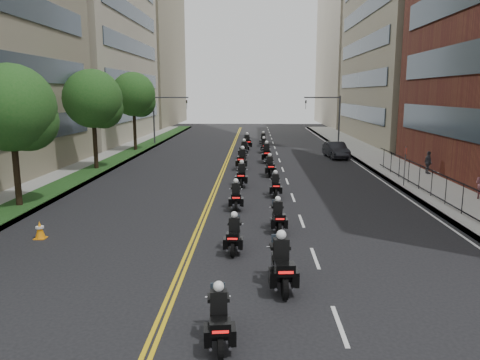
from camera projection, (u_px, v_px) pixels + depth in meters
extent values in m
plane|color=black|center=(216.00, 324.00, 12.14)|extent=(160.00, 160.00, 0.00)
cube|color=gray|center=(396.00, 169.00, 36.32)|extent=(4.00, 90.00, 0.15)
cube|color=gray|center=(91.00, 168.00, 37.06)|extent=(4.00, 90.00, 0.15)
cube|color=#1A3A15|center=(101.00, 166.00, 37.02)|extent=(2.00, 90.00, 0.04)
cube|color=#333F4C|center=(473.00, 134.00, 27.78)|extent=(0.12, 25.80, 1.80)
cube|color=#333F4C|center=(479.00, 65.00, 27.04)|extent=(0.12, 25.80, 1.80)
cube|color=gray|center=(427.00, 16.00, 55.89)|extent=(15.00, 28.00, 30.00)
cube|color=#333F4C|center=(359.00, 112.00, 58.23)|extent=(0.12, 24.08, 1.80)
cube|color=#333F4C|center=(360.00, 80.00, 57.50)|extent=(0.12, 24.08, 1.80)
cube|color=#333F4C|center=(362.00, 46.00, 56.77)|extent=(0.12, 24.08, 1.80)
cube|color=#333F4C|center=(363.00, 12.00, 56.03)|extent=(0.12, 24.08, 1.80)
cube|color=#AA9F89|center=(367.00, 54.00, 85.73)|extent=(15.00, 28.00, 26.00)
cube|color=#333F4C|center=(11.00, 133.00, 28.63)|extent=(0.12, 25.80, 1.80)
cube|color=#333F4C|center=(5.00, 66.00, 27.90)|extent=(0.12, 25.80, 1.80)
cube|color=#AA9F89|center=(67.00, 0.00, 56.86)|extent=(16.00, 28.00, 34.00)
cube|color=#333F4C|center=(137.00, 112.00, 59.09)|extent=(0.12, 24.08, 1.80)
cube|color=#333F4C|center=(135.00, 80.00, 58.36)|extent=(0.12, 24.08, 1.80)
cube|color=#333F4C|center=(134.00, 47.00, 57.62)|extent=(0.12, 24.08, 1.80)
cube|color=#333F4C|center=(133.00, 13.00, 56.89)|extent=(0.12, 24.08, 1.80)
cube|color=gray|center=(132.00, 54.00, 87.07)|extent=(16.00, 28.00, 26.00)
cube|color=black|center=(455.00, 181.00, 23.30)|extent=(0.05, 28.00, 0.05)
cube|color=black|center=(453.00, 206.00, 23.54)|extent=(0.05, 28.00, 0.05)
cylinder|color=black|center=(16.00, 162.00, 23.83)|extent=(0.32, 0.32, 4.83)
sphere|color=#1F551C|center=(11.00, 108.00, 23.33)|extent=(4.40, 4.40, 4.40)
sphere|color=#1F551C|center=(28.00, 121.00, 23.83)|extent=(3.08, 3.08, 3.08)
cylinder|color=black|center=(95.00, 138.00, 35.60)|extent=(0.32, 0.32, 5.11)
sphere|color=#1F551C|center=(93.00, 99.00, 35.06)|extent=(4.40, 4.40, 4.40)
sphere|color=#1F551C|center=(103.00, 108.00, 35.57)|extent=(3.08, 3.08, 3.08)
cylinder|color=black|center=(135.00, 125.00, 47.36)|extent=(0.32, 0.32, 5.39)
sphere|color=#1F551C|center=(133.00, 94.00, 46.80)|extent=(4.40, 4.40, 4.40)
sphere|color=#1F551C|center=(140.00, 102.00, 47.31)|extent=(3.08, 3.08, 3.08)
cylinder|color=#3F3F44|center=(339.00, 121.00, 52.57)|extent=(0.18, 0.18, 5.60)
cylinder|color=#3F3F44|center=(322.00, 97.00, 52.16)|extent=(4.00, 0.14, 0.14)
imported|color=black|center=(306.00, 105.00, 52.36)|extent=(0.16, 0.20, 1.00)
cylinder|color=#3F3F44|center=(154.00, 121.00, 53.22)|extent=(0.18, 0.18, 5.60)
cylinder|color=#3F3F44|center=(171.00, 97.00, 52.68)|extent=(4.00, 0.14, 0.14)
imported|color=black|center=(187.00, 105.00, 52.77)|extent=(0.16, 0.20, 1.00)
cylinder|color=black|center=(220.00, 346.00, 10.47)|extent=(0.20, 0.63, 0.62)
cylinder|color=black|center=(218.00, 316.00, 11.90)|extent=(0.20, 0.63, 0.62)
cube|color=black|center=(219.00, 320.00, 11.14)|extent=(0.52, 1.27, 0.36)
cube|color=silver|center=(219.00, 328.00, 11.22)|extent=(0.40, 0.54, 0.27)
cube|color=black|center=(220.00, 327.00, 10.39)|extent=(0.51, 0.43, 0.29)
cube|color=red|center=(220.00, 332.00, 10.20)|extent=(0.37, 0.07, 0.06)
cube|color=black|center=(219.00, 302.00, 11.10)|extent=(0.43, 0.30, 0.57)
sphere|color=white|center=(219.00, 286.00, 11.04)|extent=(0.26, 0.26, 0.26)
cylinder|color=black|center=(285.00, 287.00, 13.54)|extent=(0.20, 0.74, 0.73)
cylinder|color=black|center=(278.00, 266.00, 15.23)|extent=(0.20, 0.74, 0.73)
cube|color=black|center=(281.00, 266.00, 14.33)|extent=(0.55, 1.48, 0.43)
cube|color=silver|center=(281.00, 273.00, 14.42)|extent=(0.45, 0.62, 0.32)
cube|color=black|center=(285.00, 269.00, 13.43)|extent=(0.59, 0.49, 0.34)
cube|color=red|center=(286.00, 272.00, 13.22)|extent=(0.43, 0.06, 0.08)
cube|color=black|center=(281.00, 249.00, 14.28)|extent=(0.49, 0.33, 0.67)
sphere|color=white|center=(281.00, 235.00, 14.21)|extent=(0.31, 0.31, 0.31)
cylinder|color=black|center=(233.00, 249.00, 17.00)|extent=(0.14, 0.62, 0.62)
cylinder|color=black|center=(235.00, 237.00, 18.42)|extent=(0.14, 0.62, 0.62)
cube|color=black|center=(234.00, 236.00, 17.67)|extent=(0.41, 1.23, 0.36)
cube|color=silver|center=(234.00, 241.00, 17.75)|extent=(0.36, 0.51, 0.27)
cube|color=black|center=(233.00, 237.00, 16.92)|extent=(0.48, 0.39, 0.29)
cube|color=red|center=(232.00, 239.00, 16.73)|extent=(0.36, 0.04, 0.06)
cube|color=black|center=(234.00, 225.00, 17.63)|extent=(0.40, 0.26, 0.56)
sphere|color=white|center=(234.00, 215.00, 17.57)|extent=(0.26, 0.26, 0.26)
cylinder|color=black|center=(279.00, 228.00, 19.64)|extent=(0.16, 0.62, 0.61)
cylinder|color=black|center=(276.00, 219.00, 21.05)|extent=(0.16, 0.62, 0.61)
cube|color=black|center=(278.00, 218.00, 20.30)|extent=(0.45, 1.24, 0.36)
cube|color=silver|center=(278.00, 222.00, 20.38)|extent=(0.37, 0.51, 0.27)
cube|color=black|center=(280.00, 217.00, 19.55)|extent=(0.49, 0.40, 0.29)
cube|color=red|center=(280.00, 219.00, 19.37)|extent=(0.36, 0.05, 0.06)
cube|color=black|center=(278.00, 208.00, 20.26)|extent=(0.41, 0.27, 0.56)
sphere|color=white|center=(278.00, 199.00, 20.20)|extent=(0.26, 0.26, 0.26)
cylinder|color=black|center=(236.00, 206.00, 23.41)|extent=(0.16, 0.65, 0.64)
cylinder|color=black|center=(236.00, 199.00, 24.89)|extent=(0.16, 0.65, 0.64)
cube|color=black|center=(236.00, 198.00, 24.10)|extent=(0.46, 1.29, 0.38)
cube|color=silver|center=(236.00, 202.00, 24.19)|extent=(0.38, 0.54, 0.28)
cube|color=black|center=(236.00, 197.00, 23.32)|extent=(0.51, 0.42, 0.30)
cube|color=red|center=(236.00, 198.00, 23.12)|extent=(0.38, 0.05, 0.07)
cube|color=black|center=(236.00, 189.00, 24.06)|extent=(0.43, 0.29, 0.59)
sphere|color=white|center=(236.00, 181.00, 24.00)|extent=(0.27, 0.27, 0.27)
cylinder|color=black|center=(276.00, 193.00, 26.45)|extent=(0.13, 0.61, 0.61)
cylinder|color=black|center=(275.00, 188.00, 27.87)|extent=(0.13, 0.61, 0.61)
cube|color=black|center=(275.00, 186.00, 27.11)|extent=(0.39, 1.22, 0.36)
cube|color=silver|center=(275.00, 190.00, 27.19)|extent=(0.35, 0.50, 0.27)
cube|color=black|center=(276.00, 185.00, 26.36)|extent=(0.47, 0.38, 0.29)
cube|color=red|center=(276.00, 186.00, 26.18)|extent=(0.36, 0.03, 0.06)
cube|color=black|center=(275.00, 179.00, 27.07)|extent=(0.40, 0.26, 0.56)
sphere|color=white|center=(275.00, 172.00, 27.01)|extent=(0.26, 0.26, 0.26)
cylinder|color=black|center=(241.00, 183.00, 29.25)|extent=(0.15, 0.69, 0.69)
cylinder|color=black|center=(242.00, 178.00, 30.83)|extent=(0.15, 0.69, 0.69)
cube|color=black|center=(242.00, 176.00, 29.99)|extent=(0.45, 1.37, 0.40)
cube|color=silver|center=(242.00, 180.00, 30.08)|extent=(0.39, 0.56, 0.30)
cube|color=black|center=(241.00, 175.00, 29.15)|extent=(0.53, 0.43, 0.32)
cube|color=red|center=(241.00, 176.00, 28.95)|extent=(0.40, 0.04, 0.07)
cube|color=black|center=(242.00, 169.00, 29.95)|extent=(0.45, 0.29, 0.63)
sphere|color=white|center=(242.00, 162.00, 29.88)|extent=(0.29, 0.29, 0.29)
cylinder|color=black|center=(271.00, 173.00, 32.91)|extent=(0.18, 0.68, 0.67)
cylinder|color=black|center=(269.00, 170.00, 34.46)|extent=(0.18, 0.68, 0.67)
cube|color=black|center=(270.00, 168.00, 33.64)|extent=(0.51, 1.36, 0.39)
cube|color=silver|center=(270.00, 171.00, 33.73)|extent=(0.41, 0.57, 0.30)
cube|color=black|center=(271.00, 166.00, 32.82)|extent=(0.54, 0.45, 0.32)
cube|color=red|center=(271.00, 167.00, 32.62)|extent=(0.40, 0.06, 0.07)
cube|color=black|center=(270.00, 161.00, 33.60)|extent=(0.45, 0.31, 0.61)
sphere|color=white|center=(270.00, 155.00, 33.53)|extent=(0.29, 0.29, 0.29)
cylinder|color=black|center=(241.00, 166.00, 35.91)|extent=(0.23, 0.75, 0.74)
cylinder|color=black|center=(244.00, 163.00, 37.59)|extent=(0.23, 0.75, 0.74)
cube|color=black|center=(242.00, 161.00, 36.69)|extent=(0.60, 1.50, 0.43)
cube|color=silver|center=(243.00, 164.00, 36.79)|extent=(0.47, 0.64, 0.32)
cube|color=black|center=(241.00, 159.00, 35.80)|extent=(0.61, 0.51, 0.35)
cube|color=red|center=(241.00, 159.00, 35.58)|extent=(0.43, 0.08, 0.08)
cube|color=black|center=(243.00, 154.00, 36.65)|extent=(0.51, 0.35, 0.67)
sphere|color=white|center=(243.00, 148.00, 36.57)|extent=(0.31, 0.31, 0.31)
cylinder|color=black|center=(267.00, 159.00, 39.38)|extent=(0.17, 0.76, 0.76)
cylinder|color=black|center=(266.00, 157.00, 41.13)|extent=(0.17, 0.76, 0.76)
cube|color=black|center=(266.00, 154.00, 40.20)|extent=(0.49, 1.51, 0.45)
cube|color=silver|center=(266.00, 157.00, 40.30)|extent=(0.43, 0.62, 0.33)
cube|color=black|center=(267.00, 153.00, 39.27)|extent=(0.59, 0.48, 0.36)
cube|color=red|center=(267.00, 153.00, 39.05)|extent=(0.45, 0.04, 0.08)
cube|color=black|center=(267.00, 148.00, 40.15)|extent=(0.50, 0.32, 0.69)
sphere|color=white|center=(267.00, 142.00, 40.08)|extent=(0.32, 0.32, 0.32)
cylinder|color=black|center=(243.00, 155.00, 42.31)|extent=(0.24, 0.73, 0.71)
cylinder|color=black|center=(245.00, 153.00, 43.94)|extent=(0.24, 0.73, 0.71)
cube|color=black|center=(244.00, 151.00, 43.07)|extent=(0.62, 1.46, 0.42)
cube|color=silver|center=(244.00, 153.00, 43.17)|extent=(0.47, 0.62, 0.32)
cube|color=black|center=(243.00, 149.00, 42.21)|extent=(0.60, 0.51, 0.34)
cube|color=red|center=(242.00, 150.00, 42.00)|extent=(0.42, 0.08, 0.07)
cube|color=black|center=(244.00, 145.00, 43.02)|extent=(0.50, 0.35, 0.65)
sphere|color=white|center=(244.00, 140.00, 42.95)|extent=(0.30, 0.30, 0.30)
cylinder|color=black|center=(265.00, 150.00, 45.96)|extent=(0.21, 0.68, 0.67)
cylinder|color=black|center=(263.00, 149.00, 47.50)|extent=(0.21, 0.68, 0.67)
cube|color=black|center=(264.00, 147.00, 46.68)|extent=(0.55, 1.36, 0.39)
cube|color=silver|center=(264.00, 149.00, 46.77)|extent=(0.43, 0.58, 0.29)
cube|color=black|center=(265.00, 145.00, 45.87)|extent=(0.55, 0.46, 0.31)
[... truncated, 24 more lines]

